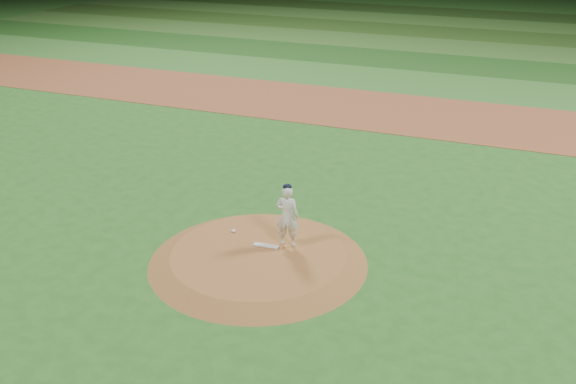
{
  "coord_description": "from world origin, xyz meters",
  "views": [
    {
      "loc": [
        5.95,
        -12.75,
        8.17
      ],
      "look_at": [
        0.0,
        2.0,
        1.1
      ],
      "focal_mm": 40.0,
      "sensor_mm": 36.0,
      "label": 1
    }
  ],
  "objects_px": {
    "pitching_rubber": "(266,246)",
    "rosin_bag": "(234,231)",
    "pitcher_on_mound": "(287,216)",
    "pitchers_mound": "(258,257)"
  },
  "relations": [
    {
      "from": "rosin_bag",
      "to": "pitcher_on_mound",
      "type": "height_order",
      "value": "pitcher_on_mound"
    },
    {
      "from": "pitching_rubber",
      "to": "rosin_bag",
      "type": "xyz_separation_m",
      "value": [
        -1.13,
        0.41,
        0.02
      ]
    },
    {
      "from": "pitcher_on_mound",
      "to": "pitchers_mound",
      "type": "bearing_deg",
      "value": -128.04
    },
    {
      "from": "pitching_rubber",
      "to": "rosin_bag",
      "type": "distance_m",
      "value": 1.2
    },
    {
      "from": "pitchers_mound",
      "to": "pitcher_on_mound",
      "type": "relative_size",
      "value": 3.24
    },
    {
      "from": "pitchers_mound",
      "to": "pitcher_on_mound",
      "type": "xyz_separation_m",
      "value": [
        0.52,
        0.66,
        0.96
      ]
    },
    {
      "from": "pitchers_mound",
      "to": "rosin_bag",
      "type": "distance_m",
      "value": 1.35
    },
    {
      "from": "rosin_bag",
      "to": "pitcher_on_mound",
      "type": "relative_size",
      "value": 0.07
    },
    {
      "from": "rosin_bag",
      "to": "pitcher_on_mound",
      "type": "xyz_separation_m",
      "value": [
        1.6,
        -0.13,
        0.8
      ]
    },
    {
      "from": "pitching_rubber",
      "to": "pitcher_on_mound",
      "type": "relative_size",
      "value": 0.39
    }
  ]
}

